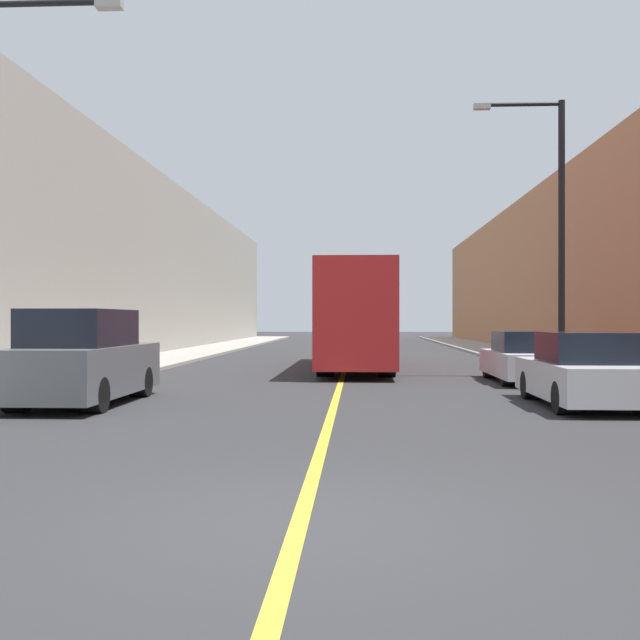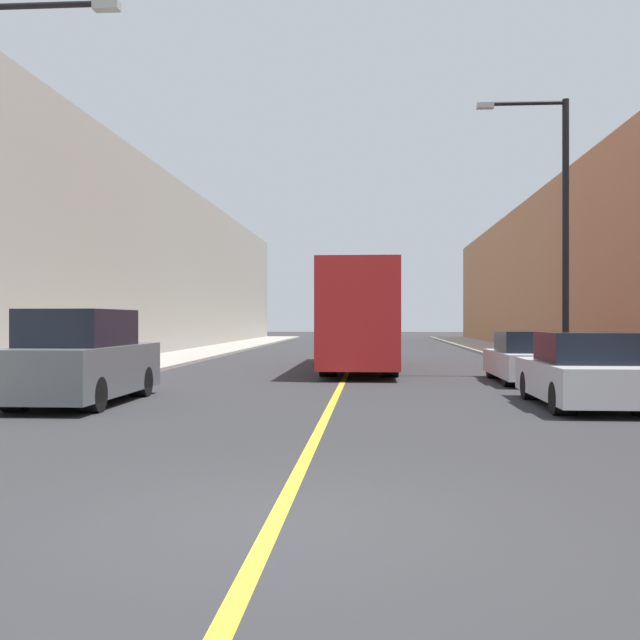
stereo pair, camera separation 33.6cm
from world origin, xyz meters
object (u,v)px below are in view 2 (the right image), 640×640
Objects in this scene: bus at (361,316)px; car_right_near at (584,373)px; street_lamp_right at (558,218)px; parked_suv_left at (82,360)px; car_right_mid at (527,359)px.

bus is 2.74× the size of car_right_near.
street_lamp_right reaches higher than bus.
street_lamp_right is (11.56, 7.58, 3.88)m from parked_suv_left.
parked_suv_left reaches higher than car_right_mid.
bus is 12.86m from parked_suv_left.
car_right_near is at bearing -99.83° from street_lamp_right.
bus reaches higher than car_right_near.
parked_suv_left is 11.95m from car_right_mid.
bus is at bearing 64.00° from parked_suv_left.
bus is 1.45× the size of street_lamp_right.
car_right_mid is (4.72, -5.52, -1.24)m from bus.
street_lamp_right reaches higher than car_right_near.
street_lamp_right is at bearing -33.50° from bus.
street_lamp_right is at bearing 80.17° from car_right_near.
car_right_near is (4.66, -11.38, -1.22)m from bus.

